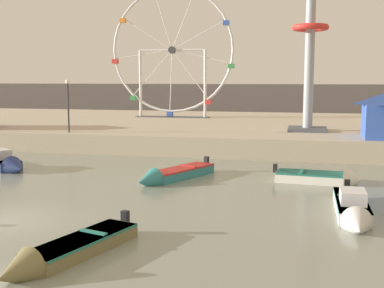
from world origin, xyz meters
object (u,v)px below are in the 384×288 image
at_px(promenade_lamp_far, 68,98).
at_px(motorboat_olive_wood, 62,253).
at_px(motorboat_white_red_stripe, 326,178).
at_px(drop_tower_steel_tower, 310,51).
at_px(motorboat_teal_painted, 171,175).
at_px(ferris_wheel_white_frame, 172,52).
at_px(motorboat_navy_blue, 2,163).
at_px(motorboat_pale_grey, 353,209).

bearing_deg(promenade_lamp_far, motorboat_olive_wood, -64.08).
xyz_separation_m(motorboat_white_red_stripe, promenade_lamp_far, (-17.66, 7.21, 3.59)).
height_order(motorboat_white_red_stripe, drop_tower_steel_tower, drop_tower_steel_tower).
bearing_deg(promenade_lamp_far, motorboat_teal_painted, -40.07).
xyz_separation_m(ferris_wheel_white_frame, promenade_lamp_far, (-3.63, -15.19, -3.92)).
bearing_deg(drop_tower_steel_tower, promenade_lamp_far, -163.51).
height_order(ferris_wheel_white_frame, promenade_lamp_far, ferris_wheel_white_frame).
relative_size(motorboat_teal_painted, drop_tower_steel_tower, 0.43).
bearing_deg(motorboat_navy_blue, ferris_wheel_white_frame, 110.63).
bearing_deg(motorboat_pale_grey, motorboat_white_red_stripe, -173.13).
distance_m(motorboat_pale_grey, ferris_wheel_white_frame, 33.19).
relative_size(motorboat_white_red_stripe, ferris_wheel_white_frame, 0.35).
bearing_deg(ferris_wheel_white_frame, promenade_lamp_far, -103.43).
height_order(motorboat_pale_grey, motorboat_olive_wood, motorboat_pale_grey).
distance_m(drop_tower_steel_tower, promenade_lamp_far, 17.76).
bearing_deg(ferris_wheel_white_frame, motorboat_pale_grey, -62.86).
xyz_separation_m(motorboat_pale_grey, motorboat_white_red_stripe, (-0.73, 6.39, -0.06)).
bearing_deg(motorboat_navy_blue, motorboat_white_red_stripe, 31.84).
bearing_deg(motorboat_white_red_stripe, motorboat_pale_grey, -78.36).
height_order(motorboat_pale_grey, promenade_lamp_far, promenade_lamp_far).
height_order(motorboat_navy_blue, motorboat_olive_wood, motorboat_navy_blue).
height_order(motorboat_pale_grey, motorboat_white_red_stripe, motorboat_pale_grey).
relative_size(motorboat_pale_grey, promenade_lamp_far, 1.57).
xyz_separation_m(motorboat_white_red_stripe, motorboat_olive_wood, (-7.88, -12.91, -0.02)).
bearing_deg(motorboat_pale_grey, motorboat_olive_wood, -52.43).
bearing_deg(motorboat_pale_grey, motorboat_teal_painted, -121.50).
bearing_deg(motorboat_olive_wood, promenade_lamp_far, -137.10).
height_order(motorboat_teal_painted, promenade_lamp_far, promenade_lamp_far).
distance_m(motorboat_white_red_stripe, drop_tower_steel_tower, 14.02).
height_order(motorboat_white_red_stripe, ferris_wheel_white_frame, ferris_wheel_white_frame).
bearing_deg(motorboat_teal_painted, motorboat_white_red_stripe, 122.63).
relative_size(motorboat_white_red_stripe, motorboat_olive_wood, 0.84).
bearing_deg(motorboat_navy_blue, motorboat_olive_wood, -19.65).
xyz_separation_m(motorboat_white_red_stripe, drop_tower_steel_tower, (-0.93, 12.16, 6.92)).
height_order(drop_tower_steel_tower, promenade_lamp_far, drop_tower_steel_tower).
xyz_separation_m(motorboat_navy_blue, ferris_wheel_white_frame, (4.20, 22.62, 7.42)).
relative_size(motorboat_pale_grey, drop_tower_steel_tower, 0.47).
relative_size(motorboat_navy_blue, motorboat_teal_painted, 0.95).
relative_size(motorboat_navy_blue, promenade_lamp_far, 1.37).
distance_m(motorboat_pale_grey, promenade_lamp_far, 23.13).
bearing_deg(motorboat_olive_wood, motorboat_pale_grey, 144.16).
bearing_deg(drop_tower_steel_tower, motorboat_teal_painted, -117.48).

